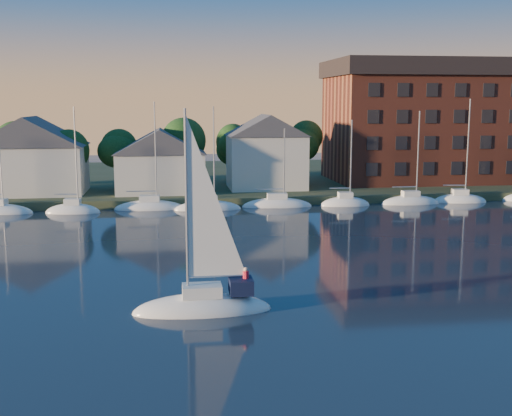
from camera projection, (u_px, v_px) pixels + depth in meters
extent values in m
plane|color=black|center=(293.00, 393.00, 27.67)|extent=(260.00, 260.00, 0.00)
cube|color=#333E24|center=(200.00, 182.00, 100.95)|extent=(160.00, 50.00, 2.00)
cube|color=brown|center=(210.00, 205.00, 78.48)|extent=(120.00, 3.00, 1.00)
cube|color=silver|center=(32.00, 170.00, 80.68)|extent=(13.00, 9.00, 6.00)
cube|color=silver|center=(160.00, 173.00, 81.97)|extent=(11.00, 8.00, 5.00)
cube|color=silver|center=(266.00, 162.00, 85.67)|extent=(10.00, 8.00, 7.00)
cube|color=brown|center=(434.00, 129.00, 94.44)|extent=(30.00, 16.00, 15.00)
cube|color=black|center=(437.00, 69.00, 93.02)|extent=(31.00, 17.00, 2.40)
cylinder|color=#352418|center=(9.00, 176.00, 85.22)|extent=(0.50, 0.50, 3.50)
sphere|color=#143413|center=(7.00, 142.00, 84.50)|extent=(5.40, 5.40, 5.40)
cylinder|color=#352418|center=(71.00, 175.00, 86.32)|extent=(0.50, 0.50, 3.50)
sphere|color=#143413|center=(69.00, 142.00, 85.59)|extent=(5.40, 5.40, 5.40)
cylinder|color=#352418|center=(131.00, 174.00, 87.41)|extent=(0.50, 0.50, 3.50)
sphere|color=#143413|center=(130.00, 141.00, 86.68)|extent=(5.40, 5.40, 5.40)
cylinder|color=#352418|center=(190.00, 173.00, 88.50)|extent=(0.50, 0.50, 3.50)
sphere|color=#143413|center=(190.00, 141.00, 87.78)|extent=(5.40, 5.40, 5.40)
cylinder|color=#352418|center=(248.00, 172.00, 89.59)|extent=(0.50, 0.50, 3.50)
sphere|color=#143413|center=(248.00, 140.00, 88.87)|extent=(5.40, 5.40, 5.40)
cylinder|color=#352418|center=(304.00, 171.00, 90.69)|extent=(0.50, 0.50, 3.50)
sphere|color=#143413|center=(304.00, 140.00, 89.96)|extent=(5.40, 5.40, 5.40)
cylinder|color=#352418|center=(358.00, 170.00, 91.78)|extent=(0.50, 0.50, 3.50)
sphere|color=#143413|center=(359.00, 139.00, 91.05)|extent=(5.40, 5.40, 5.40)
cylinder|color=#352418|center=(412.00, 170.00, 92.87)|extent=(0.50, 0.50, 3.50)
sphere|color=#143413|center=(413.00, 139.00, 92.15)|extent=(5.40, 5.40, 5.40)
cylinder|color=#352418|center=(464.00, 169.00, 93.97)|extent=(0.50, 0.50, 3.50)
sphere|color=#143413|center=(465.00, 138.00, 93.24)|extent=(5.40, 5.40, 5.40)
ellipsoid|color=silver|center=(0.00, 213.00, 72.27)|extent=(7.50, 2.40, 2.20)
cylinder|color=#A5A8AD|center=(3.00, 161.00, 71.40)|extent=(0.16, 0.16, 10.00)
ellipsoid|color=silver|center=(73.00, 212.00, 73.36)|extent=(7.50, 2.40, 2.20)
cube|color=silver|center=(72.00, 201.00, 73.15)|extent=(2.10, 1.32, 0.70)
cylinder|color=#A5A8AD|center=(77.00, 160.00, 72.49)|extent=(0.16, 0.16, 10.00)
cylinder|color=#A5A8AD|center=(64.00, 193.00, 72.89)|extent=(3.15, 0.12, 0.12)
ellipsoid|color=silver|center=(143.00, 210.00, 74.45)|extent=(7.50, 2.40, 2.20)
cube|color=silver|center=(143.00, 199.00, 74.24)|extent=(2.10, 1.32, 0.70)
cylinder|color=#A5A8AD|center=(148.00, 159.00, 73.58)|extent=(0.16, 0.16, 10.00)
cylinder|color=#A5A8AD|center=(136.00, 192.00, 73.99)|extent=(3.15, 0.12, 0.12)
ellipsoid|color=silver|center=(212.00, 209.00, 75.54)|extent=(7.50, 2.40, 2.20)
cube|color=silver|center=(212.00, 198.00, 75.33)|extent=(2.10, 1.32, 0.70)
cylinder|color=#A5A8AD|center=(218.00, 158.00, 74.68)|extent=(0.16, 0.16, 10.00)
cylinder|color=#A5A8AD|center=(205.00, 191.00, 75.08)|extent=(3.15, 0.12, 0.12)
ellipsoid|color=silver|center=(279.00, 207.00, 76.64)|extent=(7.50, 2.40, 2.20)
cube|color=silver|center=(279.00, 196.00, 76.43)|extent=(2.10, 1.32, 0.70)
cylinder|color=#A5A8AD|center=(285.00, 157.00, 75.77)|extent=(0.16, 0.16, 10.00)
cylinder|color=#A5A8AD|center=(272.00, 189.00, 76.17)|extent=(3.15, 0.12, 0.12)
ellipsoid|color=silver|center=(344.00, 206.00, 77.73)|extent=(7.50, 2.40, 2.20)
cube|color=silver|center=(344.00, 195.00, 77.52)|extent=(2.10, 1.32, 0.70)
cylinder|color=#A5A8AD|center=(351.00, 157.00, 76.86)|extent=(0.16, 0.16, 10.00)
cylinder|color=#A5A8AD|center=(338.00, 188.00, 77.27)|extent=(3.15, 0.12, 0.12)
ellipsoid|color=silver|center=(407.00, 204.00, 78.82)|extent=(7.50, 2.40, 2.20)
cube|color=silver|center=(407.00, 194.00, 78.61)|extent=(2.10, 1.32, 0.70)
cylinder|color=#A5A8AD|center=(415.00, 156.00, 77.96)|extent=(0.16, 0.16, 10.00)
cylinder|color=#A5A8AD|center=(401.00, 187.00, 78.36)|extent=(3.15, 0.12, 0.12)
ellipsoid|color=silver|center=(468.00, 203.00, 79.92)|extent=(7.50, 2.40, 2.20)
cube|color=silver|center=(469.00, 192.00, 79.71)|extent=(2.10, 1.32, 0.70)
cylinder|color=#A5A8AD|center=(477.00, 155.00, 79.05)|extent=(0.16, 0.16, 10.00)
cylinder|color=#A5A8AD|center=(463.00, 186.00, 79.45)|extent=(3.15, 0.12, 0.12)
ellipsoid|color=silver|center=(202.00, 311.00, 38.42)|extent=(8.34, 2.70, 2.20)
cube|color=silver|center=(202.00, 291.00, 38.21)|extent=(2.34, 1.48, 0.70)
cylinder|color=#A5A8AD|center=(186.00, 205.00, 37.24)|extent=(0.16, 0.16, 11.12)
cylinder|color=#A5A8AD|center=(217.00, 276.00, 38.19)|extent=(3.50, 0.12, 0.12)
cube|color=black|center=(241.00, 286.00, 38.49)|extent=(1.40, 1.61, 0.90)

